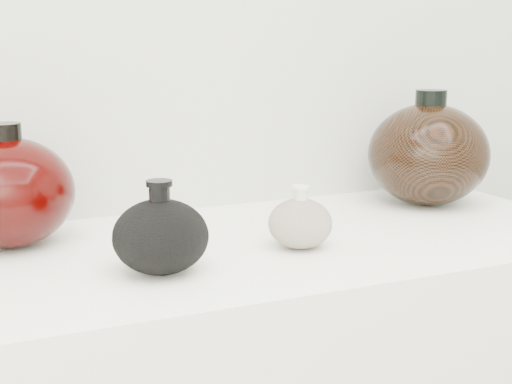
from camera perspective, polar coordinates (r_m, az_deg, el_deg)
name	(u,v)px	position (r m, az deg, el deg)	size (l,w,h in m)	color
black_gourd_vase	(161,236)	(0.97, -7.64, -3.49)	(0.16, 0.16, 0.13)	black
cream_gourd_vase	(300,223)	(1.08, 3.56, -2.48)	(0.12, 0.12, 0.10)	#C4B198
left_round_pot	(9,192)	(1.14, -19.18, 0.01)	(0.20, 0.20, 0.19)	black
right_round_pot	(428,154)	(1.39, 13.61, 2.98)	(0.29, 0.29, 0.22)	black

